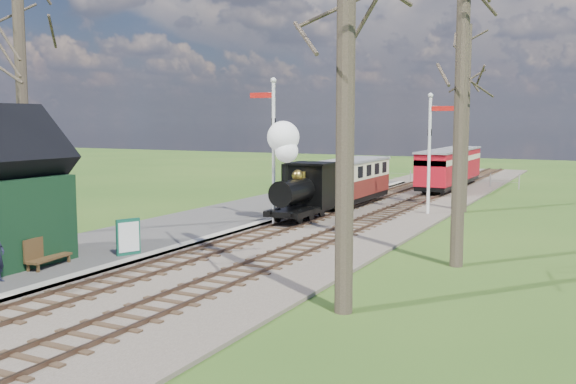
{
  "coord_description": "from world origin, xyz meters",
  "views": [
    {
      "loc": [
        11.93,
        -7.56,
        4.47
      ],
      "look_at": [
        0.37,
        15.22,
        1.6
      ],
      "focal_mm": 40.0,
      "sensor_mm": 36.0,
      "label": 1
    }
  ],
  "objects_px": {
    "sign_board": "(128,237)",
    "bench": "(46,252)",
    "locomotive": "(300,179)",
    "coach": "(351,179)",
    "red_carriage_b": "(459,165)",
    "semaphore_far": "(431,144)",
    "red_carriage_a": "(439,170)",
    "semaphore_near": "(272,141)"
  },
  "relations": [
    {
      "from": "sign_board",
      "to": "bench",
      "type": "xyz_separation_m",
      "value": [
        -1.06,
        -2.37,
        -0.16
      ]
    },
    {
      "from": "locomotive",
      "to": "coach",
      "type": "distance_m",
      "value": 6.08
    },
    {
      "from": "red_carriage_b",
      "to": "sign_board",
      "type": "bearing_deg",
      "value": -98.5
    },
    {
      "from": "bench",
      "to": "sign_board",
      "type": "bearing_deg",
      "value": 65.85
    },
    {
      "from": "locomotive",
      "to": "coach",
      "type": "xyz_separation_m",
      "value": [
        0.01,
        6.06,
        -0.52
      ]
    },
    {
      "from": "semaphore_far",
      "to": "red_carriage_b",
      "type": "bearing_deg",
      "value": 96.92
    },
    {
      "from": "semaphore_far",
      "to": "red_carriage_a",
      "type": "height_order",
      "value": "semaphore_far"
    },
    {
      "from": "bench",
      "to": "red_carriage_a",
      "type": "bearing_deg",
      "value": 78.16
    },
    {
      "from": "red_carriage_b",
      "to": "red_carriage_a",
      "type": "bearing_deg",
      "value": -90.0
    },
    {
      "from": "coach",
      "to": "sign_board",
      "type": "height_order",
      "value": "coach"
    },
    {
      "from": "locomotive",
      "to": "coach",
      "type": "relative_size",
      "value": 0.62
    },
    {
      "from": "semaphore_near",
      "to": "locomotive",
      "type": "distance_m",
      "value": 2.11
    },
    {
      "from": "bench",
      "to": "semaphore_near",
      "type": "bearing_deg",
      "value": 79.22
    },
    {
      "from": "coach",
      "to": "bench",
      "type": "bearing_deg",
      "value": -98.9
    },
    {
      "from": "red_carriage_b",
      "to": "bench",
      "type": "relative_size",
      "value": 3.04
    },
    {
      "from": "coach",
      "to": "red_carriage_b",
      "type": "distance_m",
      "value": 13.73
    },
    {
      "from": "red_carriage_a",
      "to": "bench",
      "type": "distance_m",
      "value": 26.02
    },
    {
      "from": "coach",
      "to": "bench",
      "type": "xyz_separation_m",
      "value": [
        -2.74,
        -17.47,
        -0.82
      ]
    },
    {
      "from": "coach",
      "to": "red_carriage_a",
      "type": "distance_m",
      "value": 8.39
    },
    {
      "from": "semaphore_near",
      "to": "coach",
      "type": "height_order",
      "value": "semaphore_near"
    },
    {
      "from": "semaphore_near",
      "to": "red_carriage_a",
      "type": "distance_m",
      "value": 15.63
    },
    {
      "from": "bench",
      "to": "red_carriage_b",
      "type": "bearing_deg",
      "value": 80.22
    },
    {
      "from": "coach",
      "to": "sign_board",
      "type": "relative_size",
      "value": 5.84
    },
    {
      "from": "locomotive",
      "to": "red_carriage_a",
      "type": "xyz_separation_m",
      "value": [
        2.61,
        14.04,
        -0.52
      ]
    },
    {
      "from": "semaphore_far",
      "to": "locomotive",
      "type": "xyz_separation_m",
      "value": [
        -4.39,
        -4.93,
        -1.38
      ]
    },
    {
      "from": "semaphore_far",
      "to": "bench",
      "type": "distance_m",
      "value": 18.03
    },
    {
      "from": "locomotive",
      "to": "sign_board",
      "type": "distance_m",
      "value": 9.27
    },
    {
      "from": "semaphore_near",
      "to": "coach",
      "type": "distance_m",
      "value": 7.49
    },
    {
      "from": "coach",
      "to": "bench",
      "type": "height_order",
      "value": "coach"
    },
    {
      "from": "red_carriage_a",
      "to": "bench",
      "type": "bearing_deg",
      "value": -101.84
    },
    {
      "from": "semaphore_far",
      "to": "locomotive",
      "type": "bearing_deg",
      "value": -131.66
    },
    {
      "from": "locomotive",
      "to": "bench",
      "type": "height_order",
      "value": "locomotive"
    },
    {
      "from": "semaphore_near",
      "to": "red_carriage_b",
      "type": "bearing_deg",
      "value": 80.72
    },
    {
      "from": "semaphore_near",
      "to": "red_carriage_a",
      "type": "height_order",
      "value": "semaphore_near"
    },
    {
      "from": "locomotive",
      "to": "semaphore_far",
      "type": "bearing_deg",
      "value": 48.34
    },
    {
      "from": "locomotive",
      "to": "red_carriage_a",
      "type": "distance_m",
      "value": 14.29
    },
    {
      "from": "semaphore_near",
      "to": "bench",
      "type": "height_order",
      "value": "semaphore_near"
    },
    {
      "from": "coach",
      "to": "red_carriage_a",
      "type": "relative_size",
      "value": 1.38
    },
    {
      "from": "red_carriage_a",
      "to": "sign_board",
      "type": "xyz_separation_m",
      "value": [
        -4.27,
        -23.08,
        -0.67
      ]
    },
    {
      "from": "semaphore_far",
      "to": "locomotive",
      "type": "relative_size",
      "value": 1.35
    },
    {
      "from": "red_carriage_b",
      "to": "sign_board",
      "type": "relative_size",
      "value": 4.24
    },
    {
      "from": "coach",
      "to": "bench",
      "type": "distance_m",
      "value": 17.71
    }
  ]
}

